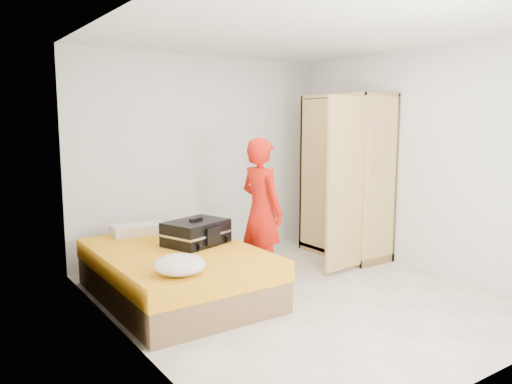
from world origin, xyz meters
TOP-DOWN VIEW (x-y plane):
  - room at (0.00, 0.00)m, footprint 4.00×4.02m
  - bed at (-1.05, 0.68)m, footprint 1.42×2.02m
  - wardrobe at (1.45, 0.85)m, footprint 1.17×1.23m
  - person at (-0.07, 0.59)m, footprint 0.45×0.62m
  - suitcase at (-0.79, 0.73)m, footprint 0.75×0.64m
  - round_cushion at (-1.38, -0.10)m, footprint 0.43×0.43m
  - pillow at (-1.10, 1.53)m, footprint 0.62×0.35m

SIDE VIEW (x-z plane):
  - bed at x=-1.05m, z-range 0.00..0.50m
  - pillow at x=-1.10m, z-range 0.50..0.61m
  - round_cushion at x=-1.38m, z-range 0.50..0.66m
  - suitcase at x=-0.79m, z-range 0.48..0.76m
  - person at x=-0.07m, z-range 0.00..1.59m
  - wardrobe at x=1.45m, z-range -0.05..2.05m
  - room at x=0.00m, z-range 0.00..2.60m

